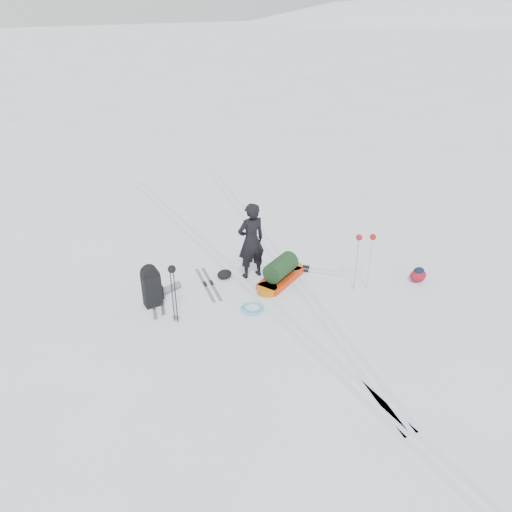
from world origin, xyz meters
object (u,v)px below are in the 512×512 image
object	(u,v)px
skier	(251,241)
expedition_rucksack	(154,286)
pulk_sled	(281,273)
ski_poles_black	(172,276)

from	to	relation	value
skier	expedition_rucksack	xyz separation A→B (m)	(-2.50, -0.14, -0.52)
pulk_sled	ski_poles_black	size ratio (longest dim) A/B	1.24
skier	pulk_sled	world-z (taller)	skier
pulk_sled	ski_poles_black	bearing A→B (deg)	159.50
ski_poles_black	skier	bearing A→B (deg)	26.74
skier	ski_poles_black	bearing A→B (deg)	21.78
skier	expedition_rucksack	world-z (taller)	skier
skier	expedition_rucksack	size ratio (longest dim) A/B	1.95
skier	expedition_rucksack	bearing A→B (deg)	0.68
expedition_rucksack	pulk_sled	bearing A→B (deg)	-11.51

